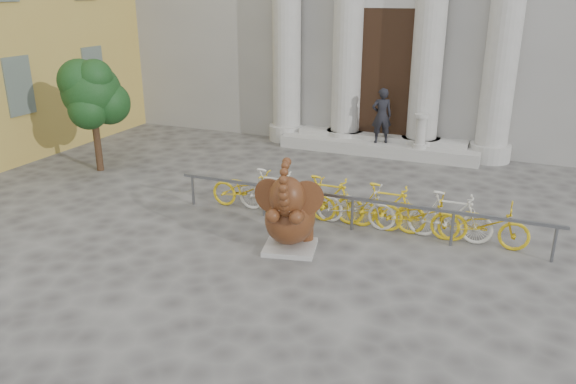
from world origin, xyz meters
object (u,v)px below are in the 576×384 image
at_px(pedestrian, 382,116).
at_px(tree, 92,94).
at_px(bike_rack, 356,203).
at_px(elephant_statue, 290,216).

bearing_deg(pedestrian, tree, 10.88).
bearing_deg(pedestrian, bike_rack, 75.15).
bearing_deg(elephant_statue, pedestrian, 77.91).
bearing_deg(bike_rack, elephant_statue, -116.41).
relative_size(tree, pedestrian, 1.85).
bearing_deg(tree, elephant_statue, -21.55).
distance_m(bike_rack, pedestrian, 5.70).
height_order(elephant_statue, pedestrian, pedestrian).
distance_m(elephant_statue, tree, 7.37).
distance_m(tree, pedestrian, 8.16).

